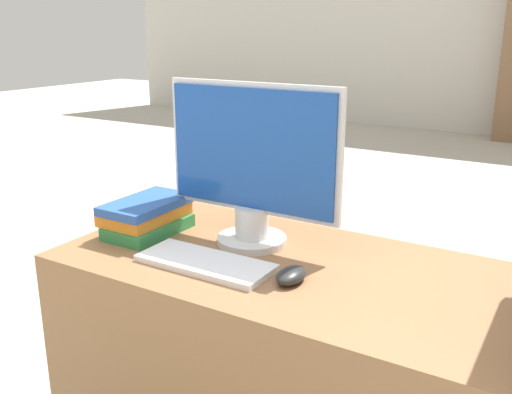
{
  "coord_description": "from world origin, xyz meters",
  "views": [
    {
      "loc": [
        0.63,
        -0.9,
        1.31
      ],
      "look_at": [
        -0.07,
        0.27,
        0.9
      ],
      "focal_mm": 40.0,
      "sensor_mm": 36.0,
      "label": 1
    }
  ],
  "objects_px": {
    "monitor": "(252,165)",
    "book_stack": "(147,216)",
    "mouse": "(291,275)",
    "keyboard": "(205,263)"
  },
  "relations": [
    {
      "from": "monitor",
      "to": "mouse",
      "type": "bearing_deg",
      "value": -38.3
    },
    {
      "from": "mouse",
      "to": "keyboard",
      "type": "bearing_deg",
      "value": -173.2
    },
    {
      "from": "monitor",
      "to": "keyboard",
      "type": "relative_size",
      "value": 1.47
    },
    {
      "from": "mouse",
      "to": "book_stack",
      "type": "distance_m",
      "value": 0.53
    },
    {
      "from": "monitor",
      "to": "mouse",
      "type": "relative_size",
      "value": 5.05
    },
    {
      "from": "keyboard",
      "to": "mouse",
      "type": "bearing_deg",
      "value": 6.8
    },
    {
      "from": "monitor",
      "to": "book_stack",
      "type": "xyz_separation_m",
      "value": [
        -0.31,
        -0.08,
        -0.17
      ]
    },
    {
      "from": "keyboard",
      "to": "book_stack",
      "type": "bearing_deg",
      "value": 159.18
    },
    {
      "from": "monitor",
      "to": "book_stack",
      "type": "relative_size",
      "value": 1.98
    },
    {
      "from": "monitor",
      "to": "keyboard",
      "type": "xyz_separation_m",
      "value": [
        -0.02,
        -0.19,
        -0.22
      ]
    }
  ]
}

